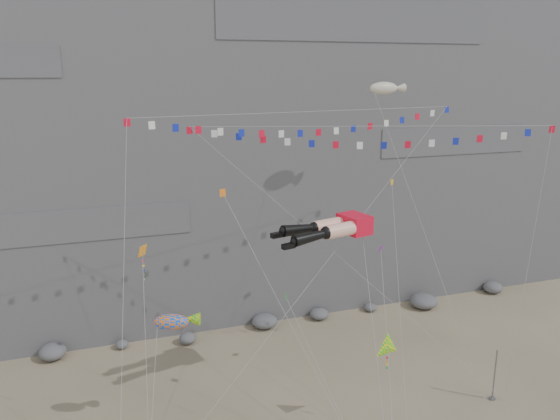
# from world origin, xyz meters

# --- Properties ---
(cliff) EXTENTS (80.00, 28.00, 50.00)m
(cliff) POSITION_xyz_m (0.00, 32.00, 25.00)
(cliff) COLOR slate
(cliff) RESTS_ON ground
(talus_boulders) EXTENTS (60.00, 3.00, 1.20)m
(talus_boulders) POSITION_xyz_m (0.00, 17.00, 0.60)
(talus_boulders) COLOR slate
(talus_boulders) RESTS_ON ground
(anchor_pole_right) EXTENTS (0.12, 0.12, 4.31)m
(anchor_pole_right) POSITION_xyz_m (13.46, -0.81, 2.15)
(anchor_pole_right) COLOR gray
(anchor_pole_right) RESTS_ON ground
(legs_kite) EXTENTS (8.15, 13.57, 18.72)m
(legs_kite) POSITION_xyz_m (1.22, 3.64, 14.04)
(legs_kite) COLOR red
(legs_kite) RESTS_ON ground
(flag_banner_upper) EXTENTS (30.68, 15.41, 30.71)m
(flag_banner_upper) POSITION_xyz_m (1.31, 8.66, 22.15)
(flag_banner_upper) COLOR red
(flag_banner_upper) RESTS_ON ground
(flag_banner_lower) EXTENTS (26.74, 11.27, 24.08)m
(flag_banner_lower) POSITION_xyz_m (5.39, 5.79, 21.15)
(flag_banner_lower) COLOR red
(flag_banner_lower) RESTS_ON ground
(harlequin_kite) EXTENTS (1.86, 8.19, 15.70)m
(harlequin_kite) POSITION_xyz_m (-12.44, 3.08, 13.84)
(harlequin_kite) COLOR #F7301B
(harlequin_kite) RESTS_ON ground
(fish_windsock) EXTENTS (4.79, 8.19, 11.58)m
(fish_windsock) POSITION_xyz_m (-10.90, 2.72, 8.79)
(fish_windsock) COLOR orange
(fish_windsock) RESTS_ON ground
(delta_kite) EXTENTS (3.45, 6.19, 8.95)m
(delta_kite) POSITION_xyz_m (3.46, -1.39, 6.52)
(delta_kite) COLOR yellow
(delta_kite) RESTS_ON ground
(blimp_windsock) EXTENTS (5.16, 13.62, 27.20)m
(blimp_windsock) POSITION_xyz_m (9.56, 11.87, 23.74)
(blimp_windsock) COLOR beige
(blimp_windsock) RESTS_ON ground
(small_kite_a) EXTENTS (7.03, 13.51, 21.88)m
(small_kite_a) POSITION_xyz_m (-6.13, 6.50, 16.32)
(small_kite_a) COLOR orange
(small_kite_a) RESTS_ON ground
(small_kite_b) EXTENTS (4.02, 9.82, 15.15)m
(small_kite_b) POSITION_xyz_m (5.82, 4.40, 11.52)
(small_kite_b) COLOR purple
(small_kite_b) RESTS_ON ground
(small_kite_c) EXTENTS (2.90, 10.80, 13.81)m
(small_kite_c) POSITION_xyz_m (-2.27, 3.59, 8.84)
(small_kite_c) COLOR #179632
(small_kite_c) RESTS_ON ground
(small_kite_d) EXTENTS (6.89, 15.48, 22.61)m
(small_kite_d) POSITION_xyz_m (9.21, 8.95, 15.46)
(small_kite_d) COLOR yellow
(small_kite_d) RESTS_ON ground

